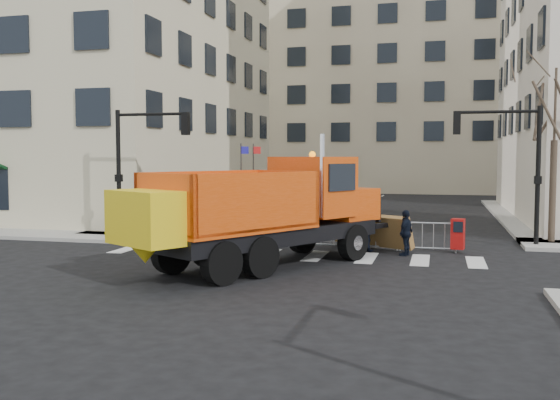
% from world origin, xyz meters
% --- Properties ---
extents(ground, '(120.00, 120.00, 0.00)m').
position_xyz_m(ground, '(0.00, 0.00, 0.00)').
color(ground, black).
rests_on(ground, ground).
extents(sidewalk_back, '(64.00, 5.00, 0.15)m').
position_xyz_m(sidewalk_back, '(0.00, 8.50, 0.07)').
color(sidewalk_back, gray).
rests_on(sidewalk_back, ground).
extents(building_left, '(24.00, 22.00, 26.00)m').
position_xyz_m(building_left, '(-20.00, 20.00, 13.00)').
color(building_left, beige).
rests_on(building_left, ground).
extents(building_far, '(30.00, 18.00, 24.00)m').
position_xyz_m(building_far, '(0.00, 52.00, 12.00)').
color(building_far, tan).
rests_on(building_far, ground).
extents(traffic_light_left, '(0.18, 0.18, 5.40)m').
position_xyz_m(traffic_light_left, '(-8.00, 7.50, 2.70)').
color(traffic_light_left, black).
rests_on(traffic_light_left, ground).
extents(traffic_light_right, '(0.18, 0.18, 5.40)m').
position_xyz_m(traffic_light_right, '(8.50, 9.50, 2.70)').
color(traffic_light_right, black).
rests_on(traffic_light_right, ground).
extents(crowd_barriers, '(12.60, 0.60, 1.10)m').
position_xyz_m(crowd_barriers, '(-0.75, 7.60, 0.55)').
color(crowd_barriers, '#9EA0A5').
rests_on(crowd_barriers, ground).
extents(street_tree, '(3.00, 3.00, 7.50)m').
position_xyz_m(street_tree, '(9.20, 10.50, 3.75)').
color(street_tree, '#382B21').
rests_on(street_tree, ground).
extents(plow_truck, '(7.94, 10.79, 4.20)m').
position_xyz_m(plow_truck, '(-0.48, 2.83, 1.87)').
color(plow_truck, black).
rests_on(plow_truck, ground).
extents(cop_a, '(0.88, 0.80, 2.03)m').
position_xyz_m(cop_a, '(2.18, 6.94, 1.01)').
color(cop_a, black).
rests_on(cop_a, ground).
extents(cop_b, '(0.88, 0.71, 1.71)m').
position_xyz_m(cop_b, '(2.18, 7.00, 0.86)').
color(cop_b, black).
rests_on(cop_b, ground).
extents(cop_c, '(0.69, 1.03, 1.62)m').
position_xyz_m(cop_c, '(3.77, 6.39, 0.81)').
color(cop_c, black).
rests_on(cop_c, ground).
extents(worker, '(1.17, 0.68, 1.81)m').
position_xyz_m(worker, '(-6.94, 6.80, 1.05)').
color(worker, '#C4DA19').
rests_on(worker, sidewalk_back).
extents(newspaper_box, '(0.52, 0.48, 1.10)m').
position_xyz_m(newspaper_box, '(5.56, 7.42, 0.70)').
color(newspaper_box, '#9D0D0C').
rests_on(newspaper_box, sidewalk_back).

